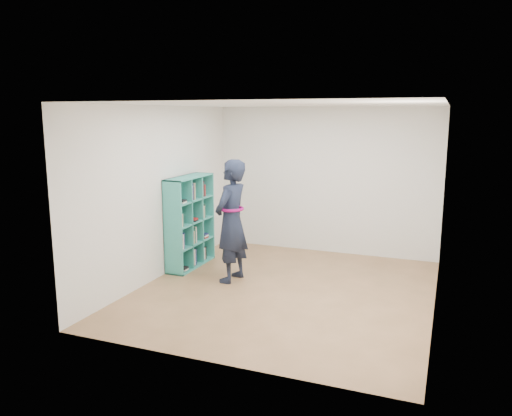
% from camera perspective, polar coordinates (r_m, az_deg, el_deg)
% --- Properties ---
extents(floor, '(4.50, 4.50, 0.00)m').
position_cam_1_polar(floor, '(7.20, 3.34, -9.43)').
color(floor, brown).
rests_on(floor, ground).
extents(ceiling, '(4.50, 4.50, 0.00)m').
position_cam_1_polar(ceiling, '(6.76, 3.59, 11.75)').
color(ceiling, white).
rests_on(ceiling, wall_back).
extents(wall_left, '(0.02, 4.50, 2.60)m').
position_cam_1_polar(wall_left, '(7.71, -10.83, 1.74)').
color(wall_left, silver).
rests_on(wall_left, floor).
extents(wall_right, '(0.02, 4.50, 2.60)m').
position_cam_1_polar(wall_right, '(6.54, 20.37, -0.32)').
color(wall_right, silver).
rests_on(wall_right, floor).
extents(wall_back, '(4.00, 0.02, 2.60)m').
position_cam_1_polar(wall_back, '(9.00, 7.90, 3.11)').
color(wall_back, silver).
rests_on(wall_back, floor).
extents(wall_front, '(4.00, 0.02, 2.60)m').
position_cam_1_polar(wall_front, '(4.81, -4.87, -3.46)').
color(wall_front, silver).
rests_on(wall_front, floor).
extents(bookshelf, '(0.33, 1.12, 1.49)m').
position_cam_1_polar(bookshelf, '(8.22, -7.72, -1.73)').
color(bookshelf, teal).
rests_on(bookshelf, floor).
extents(person, '(0.51, 0.71, 1.83)m').
position_cam_1_polar(person, '(7.39, -2.84, -1.48)').
color(person, black).
rests_on(person, floor).
extents(smartphone, '(0.01, 0.10, 0.13)m').
position_cam_1_polar(smartphone, '(7.50, -3.46, -0.38)').
color(smartphone, silver).
rests_on(smartphone, person).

